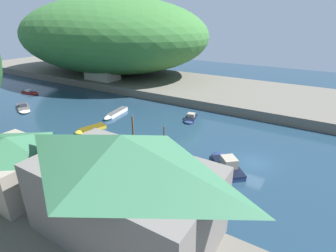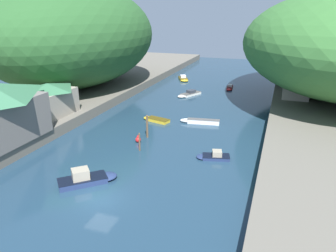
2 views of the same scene
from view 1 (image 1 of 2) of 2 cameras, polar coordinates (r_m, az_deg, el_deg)
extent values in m
plane|color=#1E384C|center=(46.80, -19.77, 2.35)|extent=(130.00, 130.00, 0.00)
cube|color=#666056|center=(63.83, -2.82, 9.60)|extent=(22.00, 120.00, 1.57)
ellipsoid|color=#387033|center=(72.25, -12.51, 18.73)|extent=(37.41, 52.37, 18.56)
cube|color=slate|center=(18.05, -9.25, -15.50)|extent=(6.88, 11.83, 5.09)
pyramid|color=#38704C|center=(16.09, -10.05, -5.32)|extent=(7.43, 12.78, 2.12)
cube|color=gray|center=(25.78, -30.57, -8.01)|extent=(5.40, 7.39, 3.66)
pyramid|color=#38704C|center=(24.78, -31.65, -3.22)|extent=(5.84, 7.98, 1.10)
cube|color=#B2A899|center=(64.08, -14.15, 11.42)|extent=(4.42, 7.53, 3.70)
pyramid|color=#3D4247|center=(63.65, -14.39, 13.76)|extent=(4.77, 8.13, 1.60)
cube|color=navy|center=(42.07, 5.00, 1.68)|extent=(3.38, 2.32, 0.36)
ellipsoid|color=navy|center=(40.67, 4.53, 0.94)|extent=(1.87, 1.86, 0.36)
cube|color=black|center=(42.00, 5.01, 1.93)|extent=(3.45, 2.36, 0.03)
cube|color=#9E937F|center=(41.98, 5.05, 2.36)|extent=(1.32, 1.36, 0.64)
cube|color=red|center=(63.90, -27.99, 6.44)|extent=(1.48, 3.67, 0.40)
ellipsoid|color=red|center=(62.48, -27.00, 6.31)|extent=(1.27, 1.88, 0.40)
cube|color=#450A0A|center=(63.85, -28.02, 6.63)|extent=(1.51, 3.74, 0.03)
cube|color=silver|center=(63.89, -28.12, 6.82)|extent=(0.93, 1.32, 0.45)
cube|color=silver|center=(53.51, -28.97, 3.53)|extent=(3.65, 4.92, 0.44)
ellipsoid|color=silver|center=(51.29, -28.75, 2.84)|extent=(2.53, 2.82, 0.44)
cube|color=#504E4A|center=(53.44, -29.01, 3.77)|extent=(3.72, 5.02, 0.03)
cube|color=#333842|center=(53.50, -29.08, 4.10)|extent=(1.83, 2.00, 0.61)
cube|color=gold|center=(39.51, -16.05, -0.50)|extent=(3.85, 2.44, 0.47)
ellipsoid|color=gold|center=(38.83, -18.35, -1.21)|extent=(2.11, 1.89, 0.47)
cube|color=#4C3E0E|center=(39.42, -16.08, -0.17)|extent=(3.93, 2.49, 0.03)
cube|color=white|center=(44.93, -10.97, 2.91)|extent=(4.92, 1.80, 0.63)
ellipsoid|color=white|center=(43.10, -12.72, 1.90)|extent=(2.53, 1.39, 0.63)
cube|color=#525252|center=(44.83, -11.00, 3.30)|extent=(5.01, 1.83, 0.03)
cube|color=navy|center=(29.00, 12.88, -8.88)|extent=(4.78, 4.61, 0.58)
ellipsoid|color=navy|center=(30.84, 11.19, -6.69)|extent=(3.00, 2.97, 0.58)
cube|color=black|center=(28.85, 12.93, -8.36)|extent=(4.88, 4.70, 0.03)
cube|color=#9E937F|center=(28.48, 13.13, -7.64)|extent=(2.14, 2.13, 1.03)
cylinder|color=brown|center=(33.77, -0.83, -1.97)|extent=(0.20, 0.20, 2.22)
sphere|color=brown|center=(33.31, -0.85, -0.17)|extent=(0.18, 0.18, 0.18)
cylinder|color=brown|center=(35.39, -7.64, -0.30)|extent=(0.29, 0.29, 3.00)
sphere|color=brown|center=(34.81, -7.77, 2.06)|extent=(0.26, 0.26, 0.26)
sphere|color=red|center=(34.36, -5.35, -2.99)|extent=(0.73, 0.73, 0.73)
cone|color=red|center=(34.13, -5.39, -2.15)|extent=(0.37, 0.37, 0.37)
cylinder|color=#282D3D|center=(23.73, -16.95, -12.23)|extent=(0.13, 0.13, 0.85)
cylinder|color=#282D3D|center=(23.81, -17.34, -12.15)|extent=(0.13, 0.13, 0.85)
cube|color=navy|center=(23.37, -17.36, -10.71)|extent=(0.33, 0.43, 0.62)
sphere|color=#9E7051|center=(23.15, -17.48, -9.83)|extent=(0.22, 0.22, 0.22)
camera|label=2|loc=(45.04, 56.90, 14.65)|focal=35.00mm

